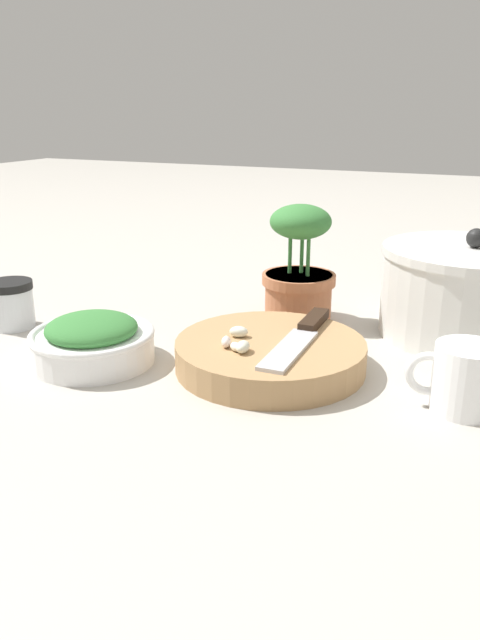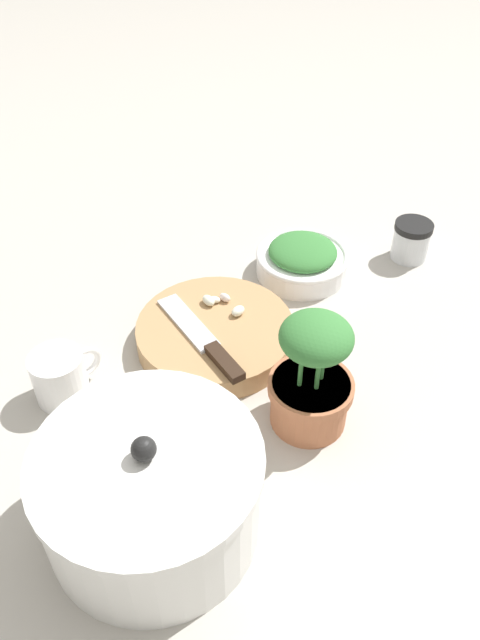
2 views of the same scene
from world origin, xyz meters
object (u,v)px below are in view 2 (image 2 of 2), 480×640
at_px(herb_bowl, 302,259).
at_px(spice_jar, 411,240).
at_px(garlic_cloves, 222,303).
at_px(chef_knife, 205,342).
at_px(cutting_board, 215,334).
at_px(coffee_mug, 61,376).
at_px(stock_pot, 151,492).
at_px(potted_herb, 312,380).

relative_size(herb_bowl, spice_jar, 2.26).
height_order(garlic_cloves, herb_bowl, herb_bowl).
height_order(chef_knife, spice_jar, spice_jar).
height_order(cutting_board, chef_knife, chef_knife).
relative_size(spice_jar, coffee_mug, 0.69).
height_order(spice_jar, stock_pot, stock_pot).
relative_size(garlic_cloves, potted_herb, 0.39).
relative_size(chef_knife, herb_bowl, 1.34).
height_order(garlic_cloves, coffee_mug, coffee_mug).
bearing_deg(coffee_mug, herb_bowl, -172.85).
xyz_separation_m(spice_jar, potted_herb, (0.39, 0.22, 0.04)).
bearing_deg(spice_jar, chef_knife, 5.42).
bearing_deg(spice_jar, garlic_cloves, -2.71).
xyz_separation_m(cutting_board, stock_pot, (0.22, 0.24, 0.05)).
xyz_separation_m(cutting_board, potted_herb, (-0.03, 0.20, 0.06)).
bearing_deg(potted_herb, chef_knife, -69.19).
distance_m(chef_knife, coffee_mug, 0.21).
xyz_separation_m(coffee_mug, stock_pot, (-0.02, 0.26, 0.03)).
relative_size(herb_bowl, potted_herb, 0.90).
relative_size(spice_jar, potted_herb, 0.40).
height_order(herb_bowl, potted_herb, potted_herb).
bearing_deg(potted_herb, spice_jar, -150.96).
distance_m(cutting_board, potted_herb, 0.21).
distance_m(cutting_board, stock_pot, 0.33).
xyz_separation_m(spice_jar, stock_pot, (0.64, 0.25, 0.03)).
bearing_deg(spice_jar, herb_bowl, -17.64).
bearing_deg(cutting_board, potted_herb, 99.27).
distance_m(garlic_cloves, spice_jar, 0.39).
height_order(coffee_mug, potted_herb, potted_herb).
distance_m(chef_knife, garlic_cloves, 0.09).
bearing_deg(stock_pot, chef_knife, -131.85).
bearing_deg(spice_jar, coffee_mug, -0.45).
height_order(cutting_board, coffee_mug, coffee_mug).
distance_m(spice_jar, stock_pot, 0.69).
bearing_deg(cutting_board, chef_knife, 41.29).
relative_size(cutting_board, spice_jar, 3.39).
relative_size(chef_knife, coffee_mug, 2.09).
bearing_deg(chef_knife, potted_herb, -70.71).
relative_size(garlic_cloves, coffee_mug, 0.68).
relative_size(cutting_board, stock_pot, 0.95).
relative_size(chef_knife, stock_pot, 0.85).
distance_m(herb_bowl, spice_jar, 0.21).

